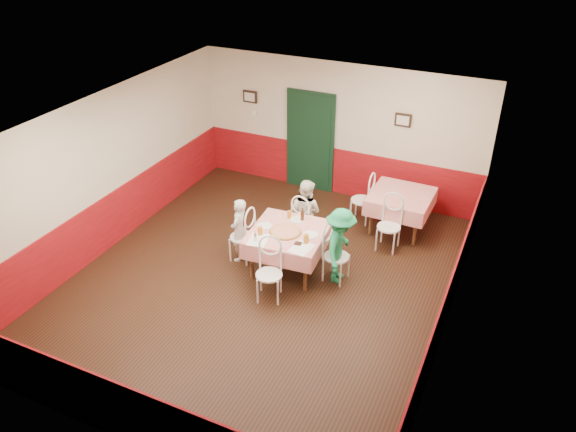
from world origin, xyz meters
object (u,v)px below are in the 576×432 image
at_px(chair_left, 242,237).
at_px(diner_left, 239,230).
at_px(diner_far, 305,212).
at_px(diner_right, 340,246).
at_px(main_table, 288,250).
at_px(chair_second_a, 362,200).
at_px(wallet, 298,243).
at_px(glass_b, 306,239).
at_px(glass_c, 289,214).
at_px(chair_far, 304,222).
at_px(second_table, 399,212).
at_px(chair_second_b, 389,227).
at_px(glass_a, 260,231).
at_px(pizza, 285,231).
at_px(chair_right, 336,257).
at_px(beer_bottle, 302,215).
at_px(chair_near, 269,275).

height_order(chair_left, diner_left, diner_left).
bearing_deg(diner_far, diner_right, 149.83).
distance_m(main_table, chair_second_a, 2.16).
xyz_separation_m(wallet, diner_left, (-1.21, 0.22, -0.19)).
relative_size(glass_b, glass_c, 1.15).
height_order(chair_far, diner_right, diner_right).
bearing_deg(second_table, diner_left, -136.74).
distance_m(chair_second_b, glass_b, 1.84).
height_order(chair_far, diner_left, diner_left).
relative_size(chair_left, chair_second_a, 1.00).
distance_m(wallet, diner_far, 1.25).
bearing_deg(chair_far, chair_second_a, -115.65).
bearing_deg(glass_a, pizza, 33.81).
height_order(glass_c, diner_far, diner_far).
xyz_separation_m(chair_far, glass_c, (-0.10, -0.45, 0.38)).
distance_m(main_table, wallet, 0.58).
xyz_separation_m(main_table, chair_second_b, (1.37, 1.32, 0.08)).
bearing_deg(glass_a, diner_left, 157.23).
xyz_separation_m(chair_left, chair_right, (1.70, 0.13, 0.00)).
bearing_deg(beer_bottle, main_table, -101.42).
distance_m(chair_second_b, beer_bottle, 1.64).
bearing_deg(diner_far, glass_c, 89.93).
xyz_separation_m(main_table, wallet, (0.31, -0.29, 0.40)).
bearing_deg(chair_far, diner_far, -82.15).
bearing_deg(second_table, glass_b, -112.97).
bearing_deg(wallet, chair_far, 103.86).
distance_m(glass_b, diner_far, 1.21).
bearing_deg(glass_b, diner_right, 28.66).
distance_m(chair_far, chair_second_b, 1.51).
bearing_deg(chair_right, main_table, 99.83).
height_order(main_table, chair_right, chair_right).
bearing_deg(pizza, chair_second_a, 73.11).
bearing_deg(glass_b, chair_second_b, 57.66).
relative_size(second_table, chair_second_b, 1.24).
bearing_deg(main_table, chair_second_b, 43.88).
bearing_deg(glass_c, chair_left, -145.97).
height_order(chair_right, beer_bottle, beer_bottle).
height_order(chair_left, chair_far, same).
bearing_deg(chair_left, chair_far, 139.61).
height_order(chair_second_b, beer_bottle, beer_bottle).
bearing_deg(glass_c, chair_second_b, 30.92).
bearing_deg(chair_second_a, pizza, -15.76).
bearing_deg(chair_far, chair_right, 142.85).
height_order(glass_c, wallet, glass_c).
xyz_separation_m(glass_b, diner_left, (-1.31, 0.13, -0.25)).
distance_m(chair_right, chair_far, 1.20).
height_order(chair_right, chair_near, same).
relative_size(chair_far, chair_second_a, 1.00).
bearing_deg(chair_left, diner_far, 141.25).
xyz_separation_m(main_table, diner_right, (0.90, 0.07, 0.29)).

